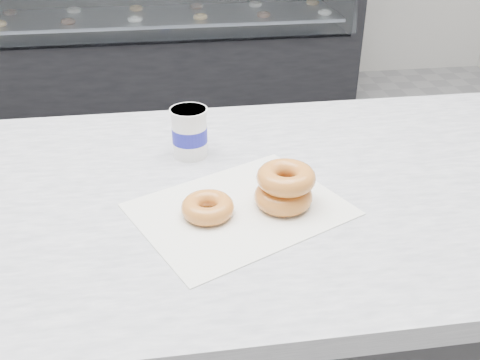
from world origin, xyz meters
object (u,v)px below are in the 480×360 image
(counter, at_px, (206,359))
(donut_stack, at_px, (285,187))
(coffee_cup, at_px, (190,132))
(display_case, at_px, (168,29))
(donut_single, at_px, (208,207))

(counter, bearing_deg, donut_stack, -27.34)
(counter, xyz_separation_m, coffee_cup, (-0.01, 0.14, 0.50))
(display_case, distance_m, donut_single, 2.84)
(display_case, bearing_deg, donut_single, -89.82)
(donut_single, bearing_deg, counter, 95.76)
(donut_stack, relative_size, coffee_cup, 1.42)
(display_case, distance_m, donut_stack, 2.83)
(donut_single, distance_m, donut_stack, 0.14)
(donut_single, bearing_deg, donut_stack, 5.90)
(display_case, xyz_separation_m, coffee_cup, (-0.01, -2.58, 0.46))
(counter, relative_size, donut_stack, 21.42)
(counter, distance_m, donut_single, 0.47)
(display_case, height_order, donut_single, display_case)
(display_case, xyz_separation_m, donut_single, (0.01, -2.81, 0.43))
(display_case, height_order, coffee_cup, display_case)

